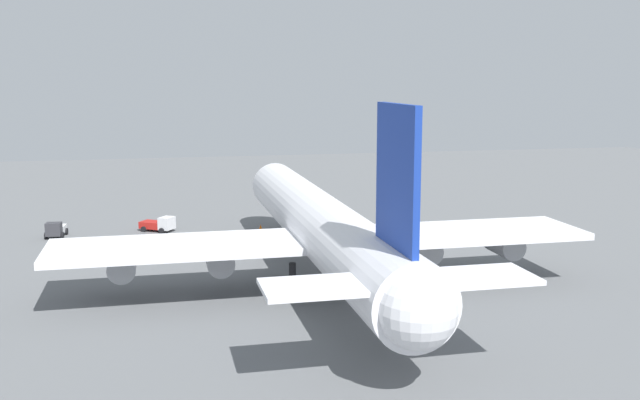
{
  "coord_description": "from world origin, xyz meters",
  "views": [
    {
      "loc": [
        -72.64,
        16.52,
        21.28
      ],
      "look_at": [
        0.0,
        0.0,
        8.79
      ],
      "focal_mm": 40.95,
      "sensor_mm": 36.0,
      "label": 1
    }
  ],
  "objects_px": {
    "catering_truck": "(319,207)",
    "safety_cone_nose": "(261,227)",
    "cargo_airplane": "(320,226)",
    "baggage_tug": "(159,224)",
    "maintenance_van": "(56,229)"
  },
  "relations": [
    {
      "from": "catering_truck",
      "to": "safety_cone_nose",
      "type": "bearing_deg",
      "value": 131.28
    },
    {
      "from": "maintenance_van",
      "to": "safety_cone_nose",
      "type": "distance_m",
      "value": 27.85
    },
    {
      "from": "baggage_tug",
      "to": "safety_cone_nose",
      "type": "height_order",
      "value": "baggage_tug"
    },
    {
      "from": "catering_truck",
      "to": "maintenance_van",
      "type": "height_order",
      "value": "maintenance_van"
    },
    {
      "from": "cargo_airplane",
      "to": "safety_cone_nose",
      "type": "xyz_separation_m",
      "value": [
        28.98,
        2.18,
        -5.75
      ]
    },
    {
      "from": "cargo_airplane",
      "to": "catering_truck",
      "type": "relative_size",
      "value": 13.49
    },
    {
      "from": "maintenance_van",
      "to": "safety_cone_nose",
      "type": "xyz_separation_m",
      "value": [
        -0.59,
        -27.83,
        -0.76
      ]
    },
    {
      "from": "catering_truck",
      "to": "safety_cone_nose",
      "type": "xyz_separation_m",
      "value": [
        -9.32,
        10.61,
        -0.75
      ]
    },
    {
      "from": "safety_cone_nose",
      "to": "catering_truck",
      "type": "bearing_deg",
      "value": -48.72
    },
    {
      "from": "maintenance_van",
      "to": "baggage_tug",
      "type": "bearing_deg",
      "value": -86.24
    },
    {
      "from": "maintenance_van",
      "to": "safety_cone_nose",
      "type": "bearing_deg",
      "value": -91.22
    },
    {
      "from": "maintenance_van",
      "to": "baggage_tug",
      "type": "height_order",
      "value": "maintenance_van"
    },
    {
      "from": "cargo_airplane",
      "to": "baggage_tug",
      "type": "distance_m",
      "value": 34.94
    },
    {
      "from": "safety_cone_nose",
      "to": "maintenance_van",
      "type": "bearing_deg",
      "value": 88.78
    },
    {
      "from": "catering_truck",
      "to": "maintenance_van",
      "type": "bearing_deg",
      "value": 102.78
    }
  ]
}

